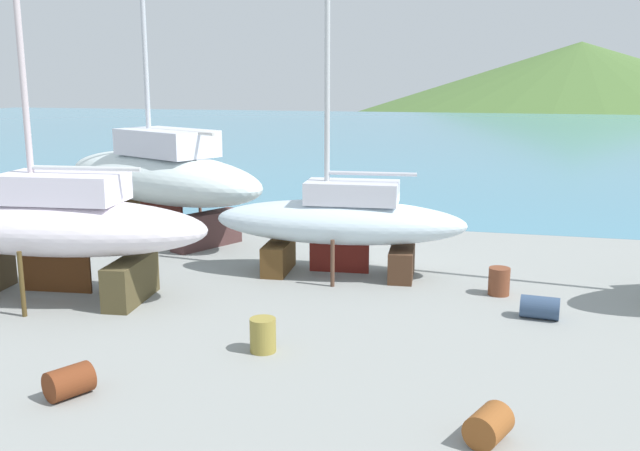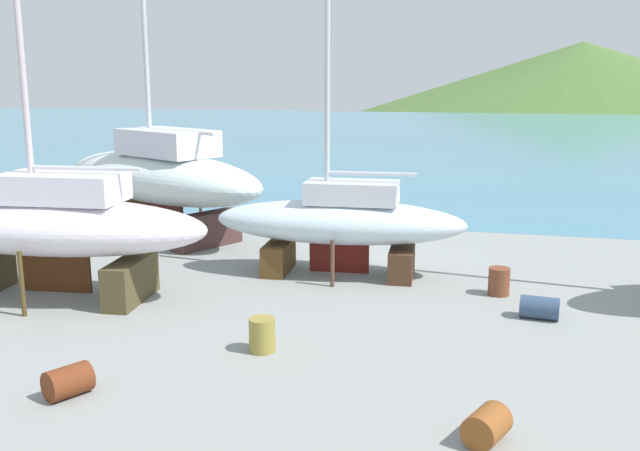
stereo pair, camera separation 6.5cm
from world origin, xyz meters
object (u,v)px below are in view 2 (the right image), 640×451
at_px(sailboat_mid_port, 52,226).
at_px(barrel_rust_near, 68,381).
at_px(barrel_tipped_right, 499,281).
at_px(sailboat_far_slipway, 161,175).
at_px(barrel_tipped_center, 487,426).
at_px(sailboat_large_starboard, 340,221).
at_px(barrel_by_slipway, 262,335).
at_px(barrel_rust_far, 540,308).

height_order(sailboat_mid_port, barrel_rust_near, sailboat_mid_port).
relative_size(barrel_rust_near, barrel_tipped_right, 1.07).
distance_m(sailboat_mid_port, barrel_tipped_right, 12.22).
bearing_deg(sailboat_far_slipway, barrel_tipped_center, 160.38).
xyz_separation_m(sailboat_mid_port, barrel_tipped_right, (11.71, 3.11, -1.62)).
relative_size(sailboat_mid_port, sailboat_large_starboard, 1.08).
xyz_separation_m(barrel_rust_near, barrel_tipped_center, (7.69, 0.10, 0.00)).
relative_size(barrel_rust_near, barrel_tipped_center, 1.04).
distance_m(barrel_rust_near, barrel_tipped_right, 11.55).
height_order(barrel_rust_near, barrel_tipped_center, barrel_tipped_center).
bearing_deg(sailboat_far_slipway, sailboat_large_starboard, -177.83).
height_order(sailboat_large_starboard, barrel_by_slipway, sailboat_large_starboard).
bearing_deg(barrel_by_slipway, sailboat_far_slipway, 126.01).
bearing_deg(sailboat_large_starboard, barrel_rust_near, 67.56).
bearing_deg(sailboat_far_slipway, sailboat_mid_port, 121.32).
height_order(sailboat_large_starboard, barrel_tipped_center, sailboat_large_starboard).
relative_size(barrel_by_slipway, barrel_tipped_center, 0.96).
xyz_separation_m(sailboat_large_starboard, barrel_rust_near, (-3.21, -9.39, -1.36)).
relative_size(sailboat_mid_port, barrel_rust_far, 14.02).
bearing_deg(barrel_tipped_right, sailboat_mid_port, -165.13).
bearing_deg(barrel_by_slipway, barrel_rust_near, -133.73).
xyz_separation_m(barrel_by_slipway, barrel_rust_near, (-2.85, -2.98, -0.08)).
bearing_deg(barrel_rust_far, sailboat_far_slipway, 154.76).
bearing_deg(barrel_tipped_center, sailboat_large_starboard, 115.75).
bearing_deg(sailboat_large_starboard, sailboat_mid_port, 26.52).
bearing_deg(sailboat_large_starboard, barrel_by_slipway, 83.23).
distance_m(barrel_by_slipway, barrel_rust_far, 7.07).
bearing_deg(barrel_by_slipway, sailboat_mid_port, 160.63).
bearing_deg(barrel_rust_far, sailboat_large_starboard, 154.36).
bearing_deg(sailboat_far_slipway, barrel_rust_far, -178.12).
distance_m(sailboat_mid_port, barrel_by_slipway, 7.24).
bearing_deg(sailboat_large_starboard, barrel_tipped_right, 164.91).
xyz_separation_m(barrel_rust_far, barrel_tipped_right, (-0.98, 1.76, 0.10)).
bearing_deg(barrel_tipped_center, sailboat_far_slipway, 133.27).
xyz_separation_m(sailboat_far_slipway, sailboat_large_starboard, (7.58, -3.52, -0.66)).
distance_m(sailboat_mid_port, barrel_rust_near, 6.76).
bearing_deg(barrel_tipped_right, sailboat_far_slipway, 159.93).
bearing_deg(barrel_by_slipway, barrel_tipped_center, -30.74).
xyz_separation_m(sailboat_far_slipway, barrel_rust_far, (13.25, -6.24, -2.03)).
bearing_deg(sailboat_far_slipway, barrel_rust_near, 135.80).
bearing_deg(sailboat_mid_port, sailboat_large_starboard, -154.99).
bearing_deg(barrel_rust_far, barrel_by_slipway, -148.55).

